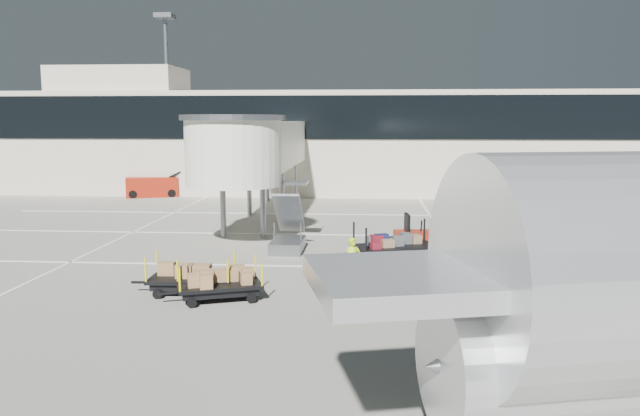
# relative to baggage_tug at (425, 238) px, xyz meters

# --- Properties ---
(ground) EXTENTS (140.00, 140.00, 0.00)m
(ground) POSITION_rel_baggage_tug_xyz_m (-4.71, -5.24, -0.62)
(ground) COLOR #ADAA9B
(ground) RESTS_ON ground
(lane_markings) EXTENTS (40.00, 30.00, 0.02)m
(lane_markings) POSITION_rel_baggage_tug_xyz_m (-5.37, 4.09, -0.61)
(lane_markings) COLOR white
(lane_markings) RESTS_ON ground
(terminal) EXTENTS (64.00, 12.11, 15.20)m
(terminal) POSITION_rel_baggage_tug_xyz_m (-5.06, 24.70, 3.49)
(terminal) COLOR beige
(terminal) RESTS_ON ground
(jet_bridge) EXTENTS (5.70, 20.40, 6.03)m
(jet_bridge) POSITION_rel_baggage_tug_xyz_m (-8.68, 7.02, 3.67)
(jet_bridge) COLOR white
(jet_bridge) RESTS_ON ground
(baggage_tug) EXTENTS (2.68, 1.84, 1.69)m
(baggage_tug) POSITION_rel_baggage_tug_xyz_m (0.00, 0.00, 0.00)
(baggage_tug) COLOR maroon
(baggage_tug) RESTS_ON ground
(suitcase_cart) EXTENTS (4.16, 2.70, 1.61)m
(suitcase_cart) POSITION_rel_baggage_tug_xyz_m (-1.27, -2.05, -0.03)
(suitcase_cart) COLOR black
(suitcase_cart) RESTS_ON ground
(box_cart_near) EXTENTS (3.33, 2.17, 1.29)m
(box_cart_near) POSITION_rel_baggage_tug_xyz_m (-7.30, -8.20, -0.09)
(box_cart_near) COLOR black
(box_cart_near) RESTS_ON ground
(box_cart_far) EXTENTS (3.48, 1.50, 1.36)m
(box_cart_far) POSITION_rel_baggage_tug_xyz_m (-8.41, -7.49, -0.14)
(box_cart_far) COLOR black
(box_cart_far) RESTS_ON ground
(ground_worker) EXTENTS (0.73, 0.65, 1.68)m
(ground_worker) POSITION_rel_baggage_tug_xyz_m (-3.07, -5.77, 0.22)
(ground_worker) COLOR #AEE017
(ground_worker) RESTS_ON ground
(minivan) EXTENTS (3.53, 5.53, 1.95)m
(minivan) POSITION_rel_baggage_tug_xyz_m (5.15, 8.18, 0.56)
(minivan) COLOR white
(minivan) RESTS_ON ground
(belt_loader) EXTENTS (4.38, 2.73, 1.98)m
(belt_loader) POSITION_rel_baggage_tug_xyz_m (-18.88, 18.77, 0.14)
(belt_loader) COLOR maroon
(belt_loader) RESTS_ON ground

